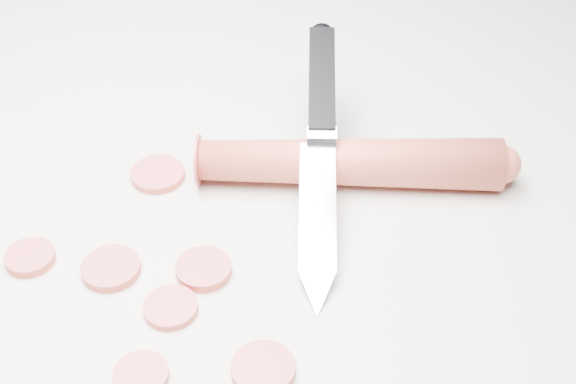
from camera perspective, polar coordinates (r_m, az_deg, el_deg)
The scene contains 10 objects.
ground at distance 0.56m, azimuth -5.44°, elevation -2.02°, with size 2.40×2.40×0.00m, color beige.
carrot at distance 0.58m, azimuth 4.37°, elevation 2.12°, with size 0.03×0.03×0.22m, color #BA3F2E.
carrot_slice_0 at distance 0.56m, azimuth -17.86°, elevation -4.45°, with size 0.03×0.03×0.01m, color #C3444A.
carrot_slice_1 at distance 0.54m, azimuth -12.49°, elevation -5.32°, with size 0.04×0.04×0.01m, color #C3444A.
carrot_slice_2 at distance 0.53m, azimuth -6.02°, elevation -5.48°, with size 0.04×0.04×0.01m, color #C3444A.
carrot_slice_3 at distance 0.51m, azimuth -8.35°, elevation -8.14°, with size 0.03×0.03×0.01m, color #C3444A.
carrot_slice_4 at distance 0.47m, azimuth -1.77°, elevation -12.46°, with size 0.04×0.04×0.01m, color #C3444A.
carrot_slice_5 at distance 0.60m, azimuth -9.25°, elevation 1.24°, with size 0.04×0.04×0.01m, color #C3444A.
carrot_slice_6 at distance 0.48m, azimuth -10.41°, elevation -12.67°, with size 0.03×0.03×0.01m, color #C3444A.
kitchen_knife at distance 0.56m, azimuth 2.42°, elevation 2.98°, with size 0.15×0.22×0.08m, color silver, non-canonical shape.
Camera 1 is at (0.27, -0.31, 0.39)m, focal length 50.00 mm.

